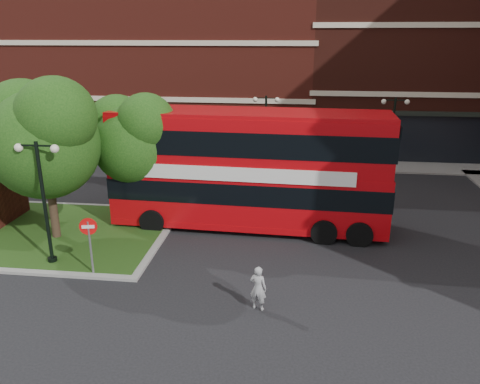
# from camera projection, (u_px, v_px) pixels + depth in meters

# --- Properties ---
(ground) EXTENTS (120.00, 120.00, 0.00)m
(ground) POSITION_uv_depth(u_px,v_px,m) (187.00, 275.00, 17.87)
(ground) COLOR black
(ground) RESTS_ON ground
(pavement_far) EXTENTS (44.00, 3.00, 0.12)m
(pavement_far) POSITION_uv_depth(u_px,v_px,m) (239.00, 162.00, 33.37)
(pavement_far) COLOR slate
(pavement_far) RESTS_ON ground
(terrace_far_left) EXTENTS (26.00, 12.00, 14.00)m
(terrace_far_left) POSITION_uv_depth(u_px,v_px,m) (155.00, 56.00, 39.09)
(terrace_far_left) COLOR maroon
(terrace_far_left) RESTS_ON ground
(terrace_far_right) EXTENTS (18.00, 12.00, 16.00)m
(terrace_far_right) POSITION_uv_depth(u_px,v_px,m) (429.00, 44.00, 36.29)
(terrace_far_right) COLOR #471911
(terrace_far_right) RESTS_ON ground
(traffic_island) EXTENTS (12.60, 7.60, 0.15)m
(traffic_island) POSITION_uv_depth(u_px,v_px,m) (32.00, 232.00, 21.57)
(traffic_island) COLOR gray
(traffic_island) RESTS_ON ground
(tree_island_west) EXTENTS (5.40, 4.71, 7.21)m
(tree_island_west) POSITION_uv_depth(u_px,v_px,m) (42.00, 133.00, 19.50)
(tree_island_west) COLOR #2D2116
(tree_island_west) RESTS_ON ground
(tree_island_east) EXTENTS (4.46, 3.90, 6.29)m
(tree_island_east) POSITION_uv_depth(u_px,v_px,m) (132.00, 136.00, 21.67)
(tree_island_east) COLOR #2D2116
(tree_island_east) RESTS_ON ground
(lamp_island) EXTENTS (1.72, 0.36, 5.00)m
(lamp_island) POSITION_uv_depth(u_px,v_px,m) (44.00, 198.00, 17.77)
(lamp_island) COLOR black
(lamp_island) RESTS_ON ground
(lamp_far_left) EXTENTS (1.72, 0.36, 5.00)m
(lamp_far_left) POSITION_uv_depth(u_px,v_px,m) (266.00, 130.00, 30.37)
(lamp_far_left) COLOR black
(lamp_far_left) RESTS_ON ground
(lamp_far_right) EXTENTS (1.72, 0.36, 5.00)m
(lamp_far_right) POSITION_uv_depth(u_px,v_px,m) (392.00, 132.00, 29.47)
(lamp_far_right) COLOR black
(lamp_far_right) RESTS_ON ground
(bus) EXTENTS (12.72, 3.37, 4.82)m
(bus) POSITION_uv_depth(u_px,v_px,m) (249.00, 162.00, 21.40)
(bus) COLOR #B1070C
(bus) RESTS_ON ground
(woman) EXTENTS (0.65, 0.52, 1.57)m
(woman) POSITION_uv_depth(u_px,v_px,m) (258.00, 288.00, 15.40)
(woman) COLOR #9C9D9F
(woman) RESTS_ON ground
(car_silver) EXTENTS (3.61, 1.54, 1.22)m
(car_silver) POSITION_uv_depth(u_px,v_px,m) (222.00, 161.00, 31.52)
(car_silver) COLOR silver
(car_silver) RESTS_ON ground
(car_white) EXTENTS (4.28, 1.78, 1.38)m
(car_white) POSITION_uv_depth(u_px,v_px,m) (310.00, 158.00, 31.96)
(car_white) COLOR silver
(car_white) RESTS_ON ground
(no_entry_sign) EXTENTS (0.65, 0.19, 2.35)m
(no_entry_sign) POSITION_uv_depth(u_px,v_px,m) (89.00, 235.00, 17.26)
(no_entry_sign) COLOR slate
(no_entry_sign) RESTS_ON ground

